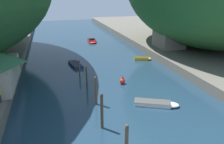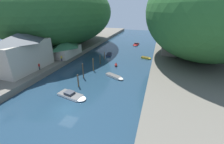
{
  "view_description": "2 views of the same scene",
  "coord_description": "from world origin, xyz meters",
  "px_view_note": "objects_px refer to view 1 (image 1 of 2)",
  "views": [
    {
      "loc": [
        -6.85,
        -5.71,
        12.1
      ],
      "look_at": [
        0.89,
        21.07,
        1.74
      ],
      "focal_mm": 35.0,
      "sensor_mm": 36.0,
      "label": 1
    },
    {
      "loc": [
        12.99,
        -16.71,
        15.25
      ],
      "look_at": [
        2.99,
        14.77,
        0.85
      ],
      "focal_mm": 24.0,
      "sensor_mm": 36.0,
      "label": 2
    }
  ],
  "objects_px": {
    "boat_navy_launch": "(158,104)",
    "channel_buoy_near": "(122,81)",
    "boat_open_rowboat": "(75,64)",
    "boat_small_dinghy": "(92,41)",
    "right_bank_cottage": "(169,35)",
    "boat_red_skiff": "(143,59)"
  },
  "relations": [
    {
      "from": "boat_open_rowboat",
      "to": "boat_red_skiff",
      "type": "height_order",
      "value": "boat_red_skiff"
    },
    {
      "from": "boat_navy_launch",
      "to": "boat_red_skiff",
      "type": "height_order",
      "value": "boat_navy_launch"
    },
    {
      "from": "boat_open_rowboat",
      "to": "channel_buoy_near",
      "type": "distance_m",
      "value": 11.47
    },
    {
      "from": "right_bank_cottage",
      "to": "boat_navy_launch",
      "type": "bearing_deg",
      "value": -122.28
    },
    {
      "from": "boat_navy_launch",
      "to": "boat_open_rowboat",
      "type": "height_order",
      "value": "boat_navy_launch"
    },
    {
      "from": "boat_navy_launch",
      "to": "channel_buoy_near",
      "type": "xyz_separation_m",
      "value": [
        -1.84,
        6.97,
        0.23
      ]
    },
    {
      "from": "right_bank_cottage",
      "to": "boat_red_skiff",
      "type": "distance_m",
      "value": 8.1
    },
    {
      "from": "boat_small_dinghy",
      "to": "boat_red_skiff",
      "type": "relative_size",
      "value": 1.46
    },
    {
      "from": "boat_navy_launch",
      "to": "boat_open_rowboat",
      "type": "xyz_separation_m",
      "value": [
        -7.22,
        17.09,
        -0.03
      ]
    },
    {
      "from": "right_bank_cottage",
      "to": "boat_small_dinghy",
      "type": "xyz_separation_m",
      "value": [
        -12.92,
        14.89,
        -3.58
      ]
    },
    {
      "from": "boat_red_skiff",
      "to": "channel_buoy_near",
      "type": "distance_m",
      "value": 12.12
    },
    {
      "from": "boat_small_dinghy",
      "to": "channel_buoy_near",
      "type": "xyz_separation_m",
      "value": [
        -1.14,
        -27.28,
        0.16
      ]
    },
    {
      "from": "boat_navy_launch",
      "to": "boat_open_rowboat",
      "type": "distance_m",
      "value": 18.55
    },
    {
      "from": "boat_small_dinghy",
      "to": "boat_navy_launch",
      "type": "bearing_deg",
      "value": 95.1
    },
    {
      "from": "right_bank_cottage",
      "to": "channel_buoy_near",
      "type": "xyz_separation_m",
      "value": [
        -14.06,
        -12.39,
        -3.41
      ]
    },
    {
      "from": "boat_open_rowboat",
      "to": "boat_red_skiff",
      "type": "bearing_deg",
      "value": -12.83
    },
    {
      "from": "boat_open_rowboat",
      "to": "boat_small_dinghy",
      "type": "bearing_deg",
      "value": 58.68
    },
    {
      "from": "right_bank_cottage",
      "to": "channel_buoy_near",
      "type": "height_order",
      "value": "right_bank_cottage"
    },
    {
      "from": "right_bank_cottage",
      "to": "boat_open_rowboat",
      "type": "bearing_deg",
      "value": -173.37
    },
    {
      "from": "boat_navy_launch",
      "to": "channel_buoy_near",
      "type": "bearing_deg",
      "value": -139.66
    },
    {
      "from": "boat_red_skiff",
      "to": "boat_small_dinghy",
      "type": "bearing_deg",
      "value": -141.75
    },
    {
      "from": "boat_open_rowboat",
      "to": "channel_buoy_near",
      "type": "relative_size",
      "value": 4.44
    }
  ]
}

